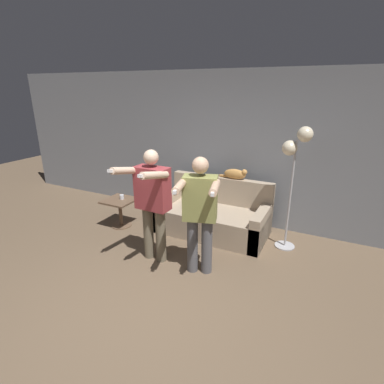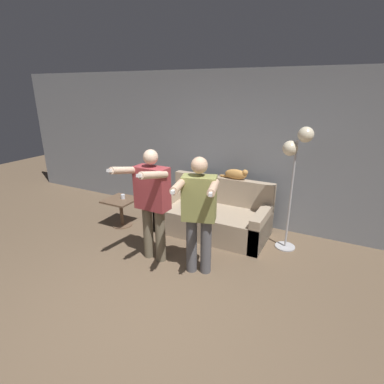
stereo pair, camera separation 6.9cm
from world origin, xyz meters
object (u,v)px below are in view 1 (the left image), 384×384
at_px(cat, 235,174).
at_px(side_table, 120,207).
at_px(floor_lamp, 296,155).
at_px(cup, 122,197).
at_px(couch, 214,217).
at_px(person_right, 200,210).
at_px(person_left, 152,199).

relative_size(cat, side_table, 1.00).
xyz_separation_m(floor_lamp, cup, (-2.71, -0.49, -0.91)).
bearing_deg(couch, person_right, -76.27).
xyz_separation_m(person_right, side_table, (-1.83, 0.66, -0.53)).
xyz_separation_m(couch, side_table, (-1.54, -0.51, 0.08)).
bearing_deg(side_table, couch, 18.31).
distance_m(cat, side_table, 2.06).
distance_m(couch, floor_lamp, 1.66).
distance_m(couch, person_right, 1.35).
bearing_deg(cup, cat, 24.55).
bearing_deg(couch, cat, 54.82).
distance_m(person_left, side_table, 1.42).
distance_m(person_left, cat, 1.63).
bearing_deg(cup, person_right, -21.19).
distance_m(cat, floor_lamp, 1.11).
distance_m(cat, cup, 1.98).
bearing_deg(cat, couch, -125.18).
relative_size(couch, person_left, 1.14).
xyz_separation_m(person_right, floor_lamp, (0.90, 1.19, 0.55)).
relative_size(floor_lamp, side_table, 3.62).
height_order(person_left, person_right, person_left).
bearing_deg(floor_lamp, cup, -169.76).
relative_size(floor_lamp, cup, 23.42).
height_order(person_right, side_table, person_right).
bearing_deg(cat, person_left, -113.37).
xyz_separation_m(couch, person_left, (-0.41, -1.17, 0.64)).
xyz_separation_m(couch, floor_lamp, (1.19, 0.02, 1.16)).
bearing_deg(person_left, person_right, 1.62).
height_order(person_left, cat, person_left).
height_order(person_right, cup, person_right).
distance_m(couch, person_left, 1.39).
relative_size(person_left, person_right, 1.02).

